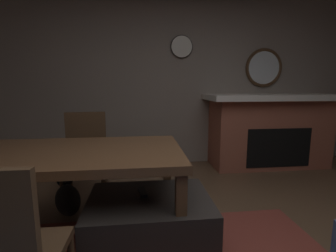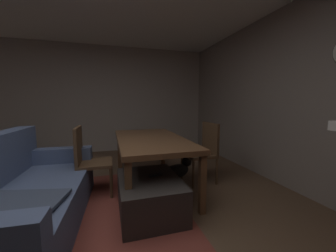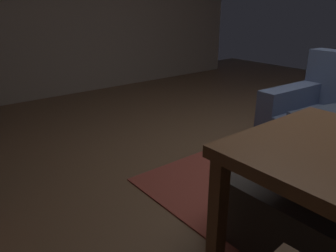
% 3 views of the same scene
% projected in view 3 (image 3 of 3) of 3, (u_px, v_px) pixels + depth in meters
% --- Properties ---
extents(floor, '(8.90, 8.90, 0.00)m').
position_uv_depth(floor, '(290.00, 176.00, 2.67)').
color(floor, brown).
extents(wall_left, '(0.12, 6.02, 2.63)m').
position_uv_depth(wall_left, '(83.00, 6.00, 4.91)').
color(wall_left, gray).
rests_on(wall_left, ground).
extents(ottoman_coffee_table, '(0.90, 0.67, 0.40)m').
position_uv_depth(ottoman_coffee_table, '(309.00, 218.00, 1.82)').
color(ottoman_coffee_table, '#2D2826').
rests_on(ottoman_coffee_table, ground).
extents(tv_remote, '(0.07, 0.17, 0.02)m').
position_uv_depth(tv_remote, '(316.00, 195.00, 1.66)').
color(tv_remote, black).
rests_on(tv_remote, ottoman_coffee_table).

